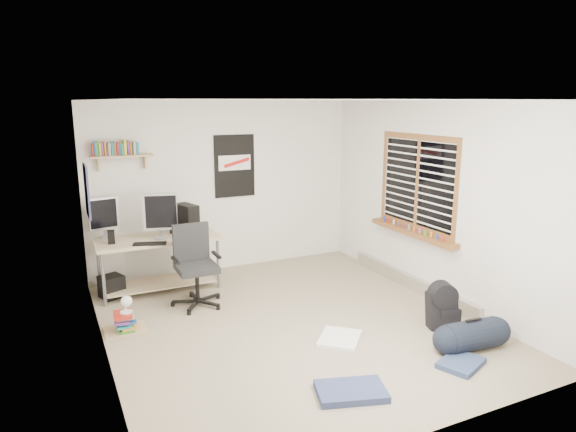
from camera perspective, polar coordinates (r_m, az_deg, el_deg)
name	(u,v)px	position (r m, az deg, el deg)	size (l,w,h in m)	color
floor	(291,323)	(6.01, 0.38, -11.84)	(4.00, 4.50, 0.01)	gray
ceiling	(292,99)	(5.47, 0.42, 12.83)	(4.00, 4.50, 0.01)	white
back_wall	(225,187)	(7.66, -7.02, 3.27)	(4.00, 0.01, 2.50)	silver
left_wall	(98,237)	(5.09, -20.37, -2.25)	(0.01, 4.50, 2.50)	silver
right_wall	(435,202)	(6.72, 15.97, 1.54)	(0.01, 4.50, 2.50)	silver
desk	(159,264)	(7.09, -14.17, -5.17)	(1.58, 0.69, 0.72)	#C9AA8B
monitor_left	(104,223)	(7.12, -19.73, -0.70)	(0.39, 0.10, 0.42)	gray
monitor_right	(160,221)	(6.88, -14.00, -0.52)	(0.44, 0.11, 0.48)	#B4B4B9
pc_tower	(187,219)	(7.14, -11.16, -0.28)	(0.18, 0.38, 0.39)	black
keyboard	(150,244)	(6.69, -15.10, -2.99)	(0.41, 0.14, 0.02)	black
speaker_left	(111,237)	(6.85, -19.05, -2.23)	(0.09, 0.09, 0.17)	black
speaker_right	(173,227)	(7.16, -12.68, -1.22)	(0.09, 0.09, 0.17)	black
office_chair	(197,268)	(6.43, -10.13, -5.66)	(0.66, 0.66, 1.01)	black
wall_shelf	(122,156)	(7.16, -17.96, 6.37)	(0.80, 0.22, 0.24)	tan
poster_back_wall	(235,166)	(7.65, -5.95, 5.54)	(0.62, 0.03, 0.92)	black
poster_left_wall	(87,191)	(6.21, -21.46, 2.62)	(0.02, 0.42, 0.60)	navy
window	(416,183)	(6.87, 14.08, 3.59)	(0.10, 1.50, 1.26)	brown
baseboard_heater	(411,282)	(7.21, 13.53, -7.15)	(0.08, 2.50, 0.18)	#B7B2A8
backpack	(442,310)	(6.09, 16.70, -9.97)	(0.31, 0.25, 0.42)	black
duffel_bag	(472,337)	(5.70, 19.76, -12.49)	(0.31, 0.31, 0.60)	black
tshirt	(340,339)	(5.63, 5.74, -13.40)	(0.48, 0.40, 0.04)	white
jeans_a	(351,391)	(4.73, 7.02, -18.78)	(0.59, 0.38, 0.06)	navy
jeans_b	(461,363)	(5.40, 18.66, -15.23)	(0.44, 0.33, 0.05)	navy
book_stack	(124,318)	(6.05, -17.71, -10.71)	(0.45, 0.36, 0.30)	olive
desk_lamp	(125,298)	(5.95, -17.64, -8.73)	(0.13, 0.22, 0.22)	white
subwoofer	(112,287)	(7.08, -19.00, -7.45)	(0.27, 0.27, 0.30)	black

